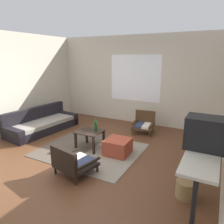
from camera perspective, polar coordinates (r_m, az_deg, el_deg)
The scene contains 13 objects.
ground_plane at distance 4.47m, azimuth -9.22°, elevation -12.87°, with size 7.80×7.80×0.00m, color #56331E.
far_wall_with_window at distance 6.68m, azimuth 6.42°, elevation 8.58°, with size 5.60×0.13×2.70m.
area_rug at distance 4.88m, azimuth -5.87°, elevation -10.17°, with size 2.19×1.84×0.01m.
couch at distance 6.32m, azimuth -18.46°, elevation -3.09°, with size 0.97×2.11×0.66m.
coffee_table at distance 4.84m, azimuth -6.05°, elevation -6.14°, with size 0.56×0.51×0.43m.
armchair_by_window at distance 5.96m, azimuth 8.61°, elevation -2.97°, with size 0.62×0.62×0.58m.
armchair_striped_foreground at distance 3.89m, azimuth -10.62°, elevation -13.21°, with size 0.74×0.72×0.56m.
ottoman_orange at distance 4.61m, azimuth 1.57°, elevation -9.39°, with size 0.51×0.51×0.34m, color #993D28.
console_shelf at distance 3.40m, azimuth 23.62°, elevation -9.65°, with size 0.44×1.88×0.80m.
crt_television at distance 3.22m, azimuth 24.00°, elevation -5.19°, with size 0.54×0.39×0.46m.
clay_vase at distance 3.63m, azimuth 24.35°, elevation -5.14°, with size 0.25×0.25×0.28m.
glass_bottle at distance 4.79m, azimuth -4.45°, elevation -3.69°, with size 0.07×0.07×0.28m.
wicker_basket at distance 3.54m, azimuth 19.31°, elevation -19.08°, with size 0.29×0.29×0.27m, color olive.
Camera 1 is at (2.45, -3.12, 2.05)m, focal length 33.79 mm.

